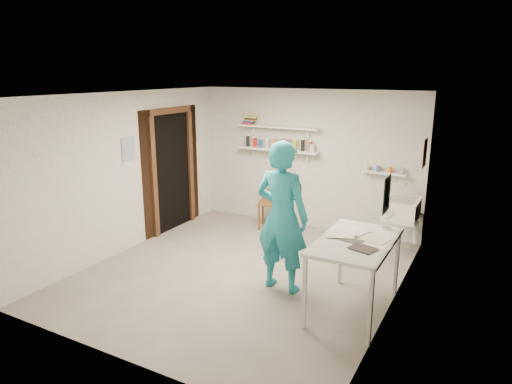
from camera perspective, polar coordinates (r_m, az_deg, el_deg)
The scene contains 27 objects.
floor at distance 6.39m, azimuth -1.73°, elevation -10.05°, with size 4.00×4.50×0.02m, color slate.
ceiling at distance 5.80m, azimuth -1.92°, elevation 12.18°, with size 4.00×4.50×0.02m, color silver.
wall_back at distance 7.97m, azimuth 6.38°, elevation 4.06°, with size 4.00×0.02×2.40m, color silver.
wall_front at distance 4.27m, azimuth -17.30°, elevation -6.12°, with size 4.00×0.02×2.40m, color silver.
wall_left at distance 7.18m, azimuth -15.85°, elevation 2.39°, with size 0.02×4.50×2.40m, color silver.
wall_right at distance 5.30m, azimuth 17.35°, elevation -2.05°, with size 0.02×4.50×2.40m, color silver.
doorway_recess at distance 7.97m, azimuth -10.44°, elevation 2.45°, with size 0.02×0.90×2.00m, color black.
corridor_box at distance 8.42m, azimuth -14.24°, elevation 3.24°, with size 1.40×1.50×2.10m, color brown.
door_lintel at distance 7.81m, azimuth -10.68°, elevation 9.98°, with size 0.06×1.05×0.10m, color brown.
door_jamb_near at distance 7.59m, azimuth -12.66°, elevation 1.70°, with size 0.06×0.10×2.00m, color brown.
door_jamb_far at distance 8.35m, azimuth -8.19°, elevation 3.10°, with size 0.06×0.10×2.00m, color brown.
shelf_lower at distance 8.02m, azimuth 2.73°, elevation 5.30°, with size 1.50×0.22×0.03m, color white.
shelf_upper at distance 7.97m, azimuth 2.77°, elevation 8.14°, with size 1.50×0.22×0.03m, color white.
ledge_shelf at distance 7.51m, azimuth 15.68°, elevation 2.31°, with size 0.70×0.14×0.03m, color white.
poster_left at distance 7.13m, azimuth -15.64°, elevation 5.20°, with size 0.01×0.28×0.36m, color #334C7F.
poster_right_a at distance 6.96m, azimuth 20.36°, elevation 4.59°, with size 0.01×0.34×0.42m, color #995933.
poster_right_b at distance 4.70m, azimuth 16.03°, elevation -0.26°, with size 0.01×0.30×0.38m, color #3F724C.
belfast_sink at distance 7.09m, azimuth 17.73°, elevation -2.08°, with size 0.48×0.60×0.30m, color white.
man at distance 5.61m, azimuth 3.25°, elevation -3.13°, with size 0.69×0.46×1.90m, color teal.
wall_clock at distance 5.71m, azimuth 4.12°, elevation 0.51°, with size 0.34×0.34×0.04m, color beige.
wooden_chair at distance 7.97m, azimuth 1.91°, elevation -1.37°, with size 0.42×0.40×0.91m, color brown.
work_table at distance 5.37m, azimuth 12.14°, elevation -10.23°, with size 0.78×1.30×0.87m, color silver.
desk_lamp at distance 5.57m, azimuth 16.15°, elevation -2.37°, with size 0.16×0.16×0.16m, color silver.
spray_cans at distance 8.01m, azimuth 2.74°, elevation 6.01°, with size 1.32×0.06×0.17m.
book_stack at distance 8.21m, azimuth -0.79°, elevation 8.95°, with size 0.26×0.14×0.14m.
ledge_pots at distance 7.50m, azimuth 15.71°, elevation 2.76°, with size 0.48×0.07×0.09m.
papers at distance 5.20m, azimuth 12.40°, elevation -5.77°, with size 0.30×0.22×0.02m.
Camera 1 is at (2.92, -5.01, 2.68)m, focal length 32.00 mm.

